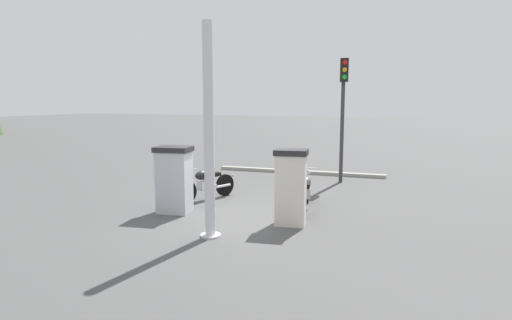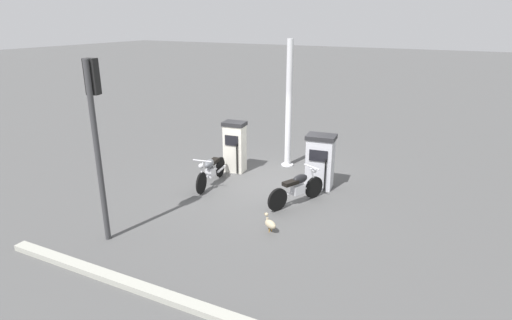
{
  "view_description": "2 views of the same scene",
  "coord_description": "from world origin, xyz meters",
  "px_view_note": "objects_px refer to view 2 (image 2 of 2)",
  "views": [
    {
      "loc": [
        -8.79,
        -3.75,
        2.64
      ],
      "look_at": [
        1.29,
        0.03,
        1.09
      ],
      "focal_mm": 29.06,
      "sensor_mm": 36.0,
      "label": 1
    },
    {
      "loc": [
        10.34,
        5.18,
        4.71
      ],
      "look_at": [
        0.83,
        0.05,
        1.01
      ],
      "focal_mm": 29.38,
      "sensor_mm": 36.0,
      "label": 2
    }
  ],
  "objects_px": {
    "motorcycle_near_pump": "(211,170)",
    "motorcycle_far_pump": "(297,188)",
    "roadside_traffic_light": "(96,121)",
    "fuel_pump_near": "(235,146)",
    "wandering_duck": "(270,224)",
    "fuel_pump_far": "(320,161)",
    "canopy_support_pole": "(289,107)"
  },
  "relations": [
    {
      "from": "fuel_pump_near",
      "to": "motorcycle_far_pump",
      "type": "bearing_deg",
      "value": 63.57
    },
    {
      "from": "motorcycle_near_pump",
      "to": "roadside_traffic_light",
      "type": "relative_size",
      "value": 0.5
    },
    {
      "from": "fuel_pump_far",
      "to": "motorcycle_far_pump",
      "type": "bearing_deg",
      "value": -4.91
    },
    {
      "from": "wandering_duck",
      "to": "canopy_support_pole",
      "type": "bearing_deg",
      "value": -160.58
    },
    {
      "from": "fuel_pump_near",
      "to": "wandering_duck",
      "type": "bearing_deg",
      "value": 42.21
    },
    {
      "from": "fuel_pump_near",
      "to": "roadside_traffic_light",
      "type": "distance_m",
      "value": 5.36
    },
    {
      "from": "fuel_pump_far",
      "to": "roadside_traffic_light",
      "type": "bearing_deg",
      "value": -31.88
    },
    {
      "from": "motorcycle_near_pump",
      "to": "motorcycle_far_pump",
      "type": "height_order",
      "value": "motorcycle_near_pump"
    },
    {
      "from": "fuel_pump_far",
      "to": "motorcycle_far_pump",
      "type": "relative_size",
      "value": 0.88
    },
    {
      "from": "motorcycle_far_pump",
      "to": "canopy_support_pole",
      "type": "relative_size",
      "value": 0.44
    },
    {
      "from": "fuel_pump_far",
      "to": "canopy_support_pole",
      "type": "height_order",
      "value": "canopy_support_pole"
    },
    {
      "from": "canopy_support_pole",
      "to": "fuel_pump_near",
      "type": "bearing_deg",
      "value": -43.94
    },
    {
      "from": "fuel_pump_near",
      "to": "fuel_pump_far",
      "type": "bearing_deg",
      "value": 90.0
    },
    {
      "from": "fuel_pump_far",
      "to": "motorcycle_near_pump",
      "type": "distance_m",
      "value": 3.18
    },
    {
      "from": "motorcycle_near_pump",
      "to": "roadside_traffic_light",
      "type": "height_order",
      "value": "roadside_traffic_light"
    },
    {
      "from": "fuel_pump_near",
      "to": "motorcycle_near_pump",
      "type": "bearing_deg",
      "value": -0.43
    },
    {
      "from": "motorcycle_far_pump",
      "to": "roadside_traffic_light",
      "type": "distance_m",
      "value": 5.23
    },
    {
      "from": "roadside_traffic_light",
      "to": "canopy_support_pole",
      "type": "xyz_separation_m",
      "value": [
        -6.32,
        1.53,
        -0.71
      ]
    },
    {
      "from": "motorcycle_far_pump",
      "to": "roadside_traffic_light",
      "type": "relative_size",
      "value": 0.45
    },
    {
      "from": "fuel_pump_far",
      "to": "wandering_duck",
      "type": "bearing_deg",
      "value": -0.95
    },
    {
      "from": "motorcycle_far_pump",
      "to": "roadside_traffic_light",
      "type": "xyz_separation_m",
      "value": [
        3.66,
        -3.01,
        2.23
      ]
    },
    {
      "from": "fuel_pump_near",
      "to": "motorcycle_far_pump",
      "type": "distance_m",
      "value": 3.07
    },
    {
      "from": "fuel_pump_near",
      "to": "wandering_duck",
      "type": "xyz_separation_m",
      "value": [
        3.09,
        2.8,
        -0.62
      ]
    },
    {
      "from": "fuel_pump_near",
      "to": "canopy_support_pole",
      "type": "relative_size",
      "value": 0.4
    },
    {
      "from": "fuel_pump_far",
      "to": "motorcycle_far_pump",
      "type": "xyz_separation_m",
      "value": [
        1.36,
        -0.12,
        -0.35
      ]
    },
    {
      "from": "wandering_duck",
      "to": "canopy_support_pole",
      "type": "distance_m",
      "value": 4.97
    },
    {
      "from": "wandering_duck",
      "to": "roadside_traffic_light",
      "type": "distance_m",
      "value": 4.39
    },
    {
      "from": "fuel_pump_near",
      "to": "canopy_support_pole",
      "type": "bearing_deg",
      "value": 136.06
    },
    {
      "from": "fuel_pump_near",
      "to": "wandering_duck",
      "type": "distance_m",
      "value": 4.21
    },
    {
      "from": "wandering_duck",
      "to": "roadside_traffic_light",
      "type": "height_order",
      "value": "roadside_traffic_light"
    },
    {
      "from": "motorcycle_far_pump",
      "to": "fuel_pump_near",
      "type": "bearing_deg",
      "value": -116.43
    },
    {
      "from": "wandering_duck",
      "to": "fuel_pump_near",
      "type": "bearing_deg",
      "value": -137.79
    }
  ]
}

